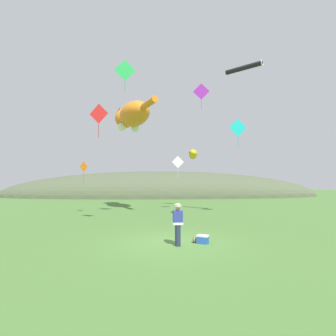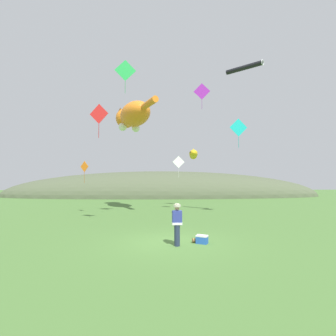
# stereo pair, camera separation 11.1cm
# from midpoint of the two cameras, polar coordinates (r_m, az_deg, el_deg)

# --- Properties ---
(ground_plane) EXTENTS (120.00, 120.00, 0.00)m
(ground_plane) POSITION_cam_midpoint_polar(r_m,az_deg,el_deg) (12.05, 0.61, -15.94)
(ground_plane) COLOR #477033
(distant_hill_ridge) EXTENTS (53.11, 13.53, 8.40)m
(distant_hill_ridge) POSITION_cam_midpoint_polar(r_m,az_deg,el_deg) (44.00, -1.72, -6.20)
(distant_hill_ridge) COLOR #4C563D
(distant_hill_ridge) RESTS_ON ground
(festival_attendant) EXTENTS (0.44, 0.30, 1.77)m
(festival_attendant) POSITION_cam_midpoint_polar(r_m,az_deg,el_deg) (11.30, 1.86, -11.90)
(festival_attendant) COLOR #232D47
(festival_attendant) RESTS_ON ground
(kite_spool) EXTENTS (0.13, 0.22, 0.22)m
(kite_spool) POSITION_cam_midpoint_polar(r_m,az_deg,el_deg) (12.06, 5.50, -15.39)
(kite_spool) COLOR olive
(kite_spool) RESTS_ON ground
(picnic_cooler) EXTENTS (0.59, 0.52, 0.36)m
(picnic_cooler) POSITION_cam_midpoint_polar(r_m,az_deg,el_deg) (11.96, 7.28, -15.14)
(picnic_cooler) COLOR blue
(picnic_cooler) RESTS_ON ground
(kite_giant_cat) EXTENTS (4.30, 7.91, 2.57)m
(kite_giant_cat) POSITION_cam_midpoint_polar(r_m,az_deg,el_deg) (25.00, -7.96, 11.21)
(kite_giant_cat) COLOR orange
(kite_fish_windsock) EXTENTS (0.91, 2.33, 0.70)m
(kite_fish_windsock) POSITION_cam_midpoint_polar(r_m,az_deg,el_deg) (20.17, 5.31, 3.06)
(kite_fish_windsock) COLOR gold
(kite_tube_streamer) EXTENTS (2.41, 2.18, 0.44)m
(kite_tube_streamer) POSITION_cam_midpoint_polar(r_m,az_deg,el_deg) (21.99, 16.06, 20.22)
(kite_tube_streamer) COLOR black
(kite_diamond_red) EXTENTS (1.23, 0.35, 2.17)m
(kite_diamond_red) POSITION_cam_midpoint_polar(r_m,az_deg,el_deg) (17.33, -15.02, 11.29)
(kite_diamond_red) COLOR red
(kite_diamond_green) EXTENTS (1.54, 0.16, 2.45)m
(kite_diamond_green) POSITION_cam_midpoint_polar(r_m,az_deg,el_deg) (20.44, -9.52, 20.21)
(kite_diamond_green) COLOR green
(kite_diamond_orange) EXTENTS (0.79, 0.51, 1.83)m
(kite_diamond_orange) POSITION_cam_midpoint_polar(r_m,az_deg,el_deg) (22.78, -18.01, 0.23)
(kite_diamond_orange) COLOR orange
(kite_diamond_teal) EXTENTS (1.44, 0.10, 2.35)m
(kite_diamond_teal) POSITION_cam_midpoint_polar(r_m,az_deg,el_deg) (21.78, 14.84, 8.46)
(kite_diamond_teal) COLOR #19BFBF
(kite_diamond_white) EXTENTS (1.14, 0.15, 2.05)m
(kite_diamond_white) POSITION_cam_midpoint_polar(r_m,az_deg,el_deg) (24.65, 2.05, 1.27)
(kite_diamond_white) COLOR white
(kite_diamond_violet) EXTENTS (1.53, 0.28, 2.45)m
(kite_diamond_violet) POSITION_cam_midpoint_polar(r_m,az_deg,el_deg) (25.74, 7.11, 16.18)
(kite_diamond_violet) COLOR purple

